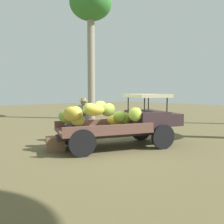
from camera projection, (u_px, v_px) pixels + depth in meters
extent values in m
plane|color=brown|center=(108.00, 146.00, 8.50)|extent=(60.00, 60.00, 0.00)
cube|color=#37262A|center=(115.00, 134.00, 8.30)|extent=(3.91, 1.78, 0.16)
cylinder|color=black|center=(141.00, 130.00, 9.56)|extent=(0.83, 0.42, 0.84)
cylinder|color=black|center=(163.00, 137.00, 8.07)|extent=(0.83, 0.42, 0.84)
cylinder|color=black|center=(72.00, 134.00, 8.57)|extent=(0.83, 0.42, 0.84)
cylinder|color=black|center=(82.00, 143.00, 7.08)|extent=(0.83, 0.42, 0.84)
cube|color=brown|center=(102.00, 130.00, 8.12)|extent=(3.41, 2.64, 0.10)
cube|color=brown|center=(96.00, 122.00, 8.85)|extent=(2.85, 1.10, 0.22)
cube|color=brown|center=(111.00, 128.00, 7.36)|extent=(2.85, 1.10, 0.22)
cube|color=#37262A|center=(146.00, 118.00, 8.70)|extent=(1.55, 1.80, 0.55)
cube|color=#37262A|center=(167.00, 119.00, 9.02)|extent=(1.02, 1.24, 0.44)
cylinder|color=black|center=(148.00, 102.00, 9.41)|extent=(0.04, 0.04, 0.55)
cylinder|color=black|center=(167.00, 104.00, 8.21)|extent=(0.04, 0.04, 0.55)
cylinder|color=black|center=(128.00, 103.00, 9.10)|extent=(0.04, 0.04, 0.55)
cylinder|color=black|center=(145.00, 104.00, 7.90)|extent=(0.04, 0.04, 0.55)
cube|color=beige|center=(147.00, 96.00, 8.63)|extent=(1.67, 1.85, 0.12)
ellipsoid|color=#84AF34|center=(125.00, 118.00, 8.49)|extent=(0.55, 0.49, 0.42)
ellipsoid|color=gold|center=(72.00, 114.00, 7.64)|extent=(0.81, 0.84, 0.61)
ellipsoid|color=#B2D347|center=(135.00, 114.00, 7.93)|extent=(0.59, 0.58, 0.52)
ellipsoid|color=#87AF43|center=(68.00, 116.00, 8.17)|extent=(0.85, 0.88, 0.63)
ellipsoid|color=#B1C74C|center=(90.00, 109.00, 7.71)|extent=(0.61, 0.64, 0.40)
ellipsoid|color=#B9C541|center=(78.00, 120.00, 7.76)|extent=(0.58, 0.62, 0.55)
ellipsoid|color=yellow|center=(116.00, 120.00, 8.69)|extent=(0.83, 0.83, 0.51)
ellipsoid|color=#8FAF36|center=(76.00, 113.00, 8.04)|extent=(0.62, 0.65, 0.52)
ellipsoid|color=#B3C43C|center=(101.00, 107.00, 8.46)|extent=(0.70, 0.62, 0.53)
ellipsoid|color=#91AC3D|center=(108.00, 110.00, 7.86)|extent=(0.77, 0.73, 0.57)
ellipsoid|color=#89B032|center=(120.00, 117.00, 8.42)|extent=(0.64, 0.67, 0.52)
ellipsoid|color=gold|center=(94.00, 110.00, 7.46)|extent=(0.77, 0.67, 0.45)
cylinder|color=#B6B0AC|center=(87.00, 131.00, 9.30)|extent=(0.15, 0.15, 0.85)
cylinder|color=#B6B0AC|center=(80.00, 131.00, 9.25)|extent=(0.15, 0.15, 0.85)
cube|color=#3C3D4C|center=(84.00, 113.00, 9.22)|extent=(0.47, 0.41, 0.57)
cylinder|color=#3C3D4C|center=(86.00, 111.00, 9.13)|extent=(0.16, 0.41, 0.10)
cylinder|color=#3C3D4C|center=(81.00, 111.00, 9.09)|extent=(0.41, 0.24, 0.10)
sphere|color=olive|center=(83.00, 103.00, 9.19)|extent=(0.22, 0.22, 0.22)
cylinder|color=olive|center=(83.00, 101.00, 9.18)|extent=(0.34, 0.34, 0.02)
cylinder|color=olive|center=(83.00, 99.00, 9.18)|extent=(0.20, 0.20, 0.10)
cube|color=#845E43|center=(55.00, 144.00, 7.86)|extent=(0.71, 0.64, 0.47)
cylinder|color=gray|center=(91.00, 66.00, 17.05)|extent=(0.52, 0.52, 7.58)
ellipsoid|color=#377D33|center=(91.00, 3.00, 16.68)|extent=(2.97, 2.97, 2.37)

